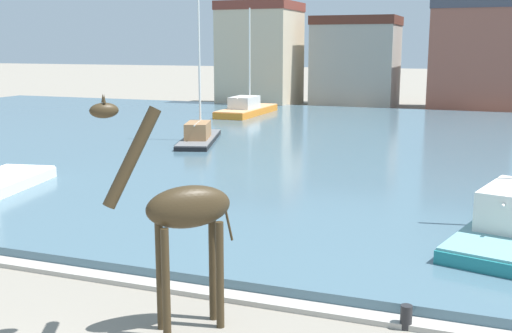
{
  "coord_description": "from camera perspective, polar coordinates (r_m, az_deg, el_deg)",
  "views": [
    {
      "loc": [
        7.04,
        -6.2,
        5.63
      ],
      "look_at": [
        0.82,
        10.28,
        2.2
      ],
      "focal_mm": 43.92,
      "sensor_mm": 36.0,
      "label": 1
    }
  ],
  "objects": [
    {
      "name": "quay_edge_coping",
      "position": [
        15.17,
        -8.75,
        -10.66
      ],
      "size": [
        80.32,
        0.5,
        0.12
      ],
      "primitive_type": "cube",
      "color": "#ADA89E",
      "rests_on": "ground"
    },
    {
      "name": "townhouse_end_terrace",
      "position": [
        58.5,
        19.22,
        9.53
      ],
      "size": [
        7.26,
        6.58,
        9.41
      ],
      "color": "#8E5142",
      "rests_on": "ground"
    },
    {
      "name": "harbor_water",
      "position": [
        34.23,
        8.55,
        1.72
      ],
      "size": [
        80.32,
        41.15,
        0.34
      ],
      "primitive_type": "cube",
      "color": "#476675",
      "rests_on": "ground"
    },
    {
      "name": "townhouse_wide_warehouse",
      "position": [
        59.69,
        9.08,
        9.43
      ],
      "size": [
        7.65,
        5.98,
        8.2
      ],
      "color": "gray",
      "rests_on": "ground"
    },
    {
      "name": "townhouse_narrow_midrow",
      "position": [
        59.41,
        0.4,
        10.19
      ],
      "size": [
        6.73,
        6.69,
        9.5
      ],
      "color": "#C6B293",
      "rests_on": "ground"
    },
    {
      "name": "mooring_bollard",
      "position": [
        13.29,
        13.51,
        -13.19
      ],
      "size": [
        0.24,
        0.24,
        0.5
      ],
      "primitive_type": "cylinder",
      "color": "#232326",
      "rests_on": "ground"
    },
    {
      "name": "sailboat_black",
      "position": [
        35.2,
        -5.09,
        2.62
      ],
      "size": [
        3.81,
        7.67,
        8.55
      ],
      "color": "black",
      "rests_on": "ground"
    },
    {
      "name": "sailboat_white",
      "position": [
        25.39,
        -22.31,
        -1.63
      ],
      "size": [
        3.26,
        6.94,
        8.34
      ],
      "color": "white",
      "rests_on": "ground"
    },
    {
      "name": "giraffe_statue",
      "position": [
        12.26,
        -6.78,
        -4.14
      ],
      "size": [
        2.22,
        2.19,
        4.78
      ],
      "color": "#382B19",
      "rests_on": "ground"
    },
    {
      "name": "sailboat_orange",
      "position": [
        49.02,
        -0.58,
        5.13
      ],
      "size": [
        2.37,
        8.89,
        8.38
      ],
      "color": "orange",
      "rests_on": "ground"
    }
  ]
}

